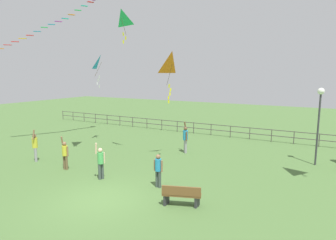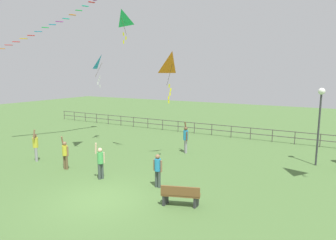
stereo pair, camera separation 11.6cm
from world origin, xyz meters
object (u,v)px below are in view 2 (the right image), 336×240
(park_bench, at_px, (181,195))
(lamppost, at_px, (320,109))
(person_4, at_px, (65,153))
(person_1, at_px, (100,161))
(kite_4, at_px, (172,66))
(person_3, at_px, (158,168))
(streamer_kite, at_px, (86,1))
(person_2, at_px, (35,145))
(person_0, at_px, (186,138))
(kite_0, at_px, (121,18))
(kite_1, at_px, (102,64))

(park_bench, bearing_deg, lamppost, 62.60)
(park_bench, height_order, person_4, person_4)
(lamppost, distance_m, person_1, 11.93)
(park_bench, relative_size, person_4, 0.87)
(kite_4, bearing_deg, park_bench, -57.96)
(person_3, distance_m, streamer_kite, 15.22)
(streamer_kite, bearing_deg, person_1, -43.42)
(person_2, relative_size, streamer_kite, 0.33)
(person_0, height_order, kite_0, kite_0)
(lamppost, relative_size, person_0, 2.14)
(kite_0, xyz_separation_m, streamer_kite, (-5.77, 3.12, 2.25))
(person_4, height_order, kite_0, kite_0)
(park_bench, distance_m, kite_0, 10.73)
(person_0, height_order, kite_1, kite_1)
(park_bench, height_order, person_2, person_2)
(kite_0, relative_size, kite_4, 0.69)
(lamppost, relative_size, person_4, 2.42)
(kite_1, height_order, kite_4, kite_1)
(person_3, xyz_separation_m, kite_4, (-1.16, 3.46, 4.61))
(park_bench, bearing_deg, person_3, 145.55)
(person_2, distance_m, kite_4, 9.13)
(person_4, bearing_deg, person_2, 176.14)
(person_4, bearing_deg, park_bench, -7.26)
(person_3, height_order, kite_4, kite_4)
(lamppost, distance_m, kite_1, 14.16)
(lamppost, bearing_deg, park_bench, -117.40)
(kite_0, bearing_deg, kite_1, 148.89)
(person_3, distance_m, kite_0, 9.04)
(person_0, bearing_deg, streamer_kite, 176.93)
(person_0, bearing_deg, person_4, -124.50)
(lamppost, height_order, person_4, lamppost)
(lamppost, xyz_separation_m, person_3, (-6.04, -7.05, -2.26))
(kite_4, bearing_deg, person_2, -153.38)
(person_3, bearing_deg, streamer_kite, 148.09)
(streamer_kite, bearing_deg, person_4, -55.67)
(person_3, height_order, kite_0, kite_0)
(lamppost, bearing_deg, streamer_kite, -177.20)
(person_2, relative_size, kite_1, 0.84)
(person_0, bearing_deg, person_1, -103.76)
(kite_1, bearing_deg, park_bench, -34.09)
(kite_0, bearing_deg, person_4, -110.96)
(kite_1, height_order, streamer_kite, streamer_kite)
(person_4, bearing_deg, kite_4, 40.09)
(kite_4, bearing_deg, kite_0, -174.14)
(park_bench, bearing_deg, streamer_kite, 147.70)
(person_3, bearing_deg, person_0, 103.81)
(person_0, distance_m, person_3, 5.98)
(person_3, bearing_deg, person_1, -171.23)
(person_2, bearing_deg, kite_0, 39.21)
(person_0, distance_m, kite_1, 7.93)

